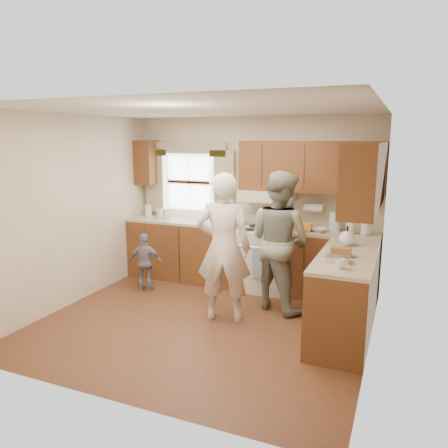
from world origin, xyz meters
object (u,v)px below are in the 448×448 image
at_px(woman_left, 224,248).
at_px(woman_right, 280,241).
at_px(stove, 264,258).
at_px(child, 146,262).

distance_m(woman_left, woman_right, 0.81).
distance_m(stove, child, 1.72).
bearing_deg(stove, woman_left, -95.45).
height_order(stove, woman_right, woman_right).
bearing_deg(stove, woman_right, -57.23).
bearing_deg(child, stove, -170.47).
bearing_deg(child, woman_right, 167.78).
relative_size(stove, woman_right, 0.60).
height_order(woman_right, child, woman_right).
distance_m(woman_left, child, 1.59).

